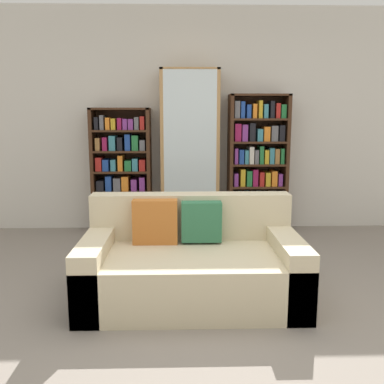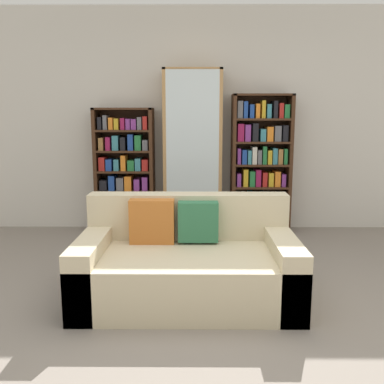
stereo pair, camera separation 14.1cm
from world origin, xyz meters
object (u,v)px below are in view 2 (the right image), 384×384
at_px(bookshelf_left, 125,173).
at_px(display_cabinet, 193,153).
at_px(couch, 187,264).
at_px(bookshelf_right, 261,166).
at_px(wine_bottle, 245,231).

height_order(bookshelf_left, display_cabinet, display_cabinet).
distance_m(couch, bookshelf_left, 2.16).
bearing_deg(couch, bookshelf_right, 66.39).
xyz_separation_m(couch, wine_bottle, (0.63, 1.42, -0.12)).
height_order(display_cabinet, bookshelf_right, display_cabinet).
distance_m(bookshelf_left, bookshelf_right, 1.65).
height_order(bookshelf_left, bookshelf_right, bookshelf_right).
bearing_deg(display_cabinet, wine_bottle, -41.46).
bearing_deg(bookshelf_left, bookshelf_right, -0.01).
relative_size(couch, bookshelf_right, 1.00).
relative_size(display_cabinet, bookshelf_right, 1.17).
bearing_deg(bookshelf_right, wine_bottle, -113.05).
relative_size(couch, wine_bottle, 4.74).
bearing_deg(bookshelf_right, display_cabinet, -178.87).
bearing_deg(wine_bottle, bookshelf_left, 159.08).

